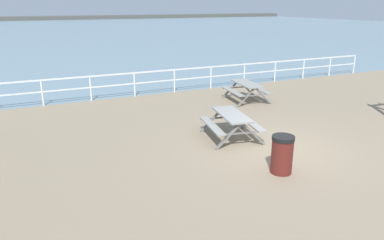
{
  "coord_description": "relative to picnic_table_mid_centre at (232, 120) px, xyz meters",
  "views": [
    {
      "loc": [
        -6.29,
        -7.76,
        3.96
      ],
      "look_at": [
        -2.13,
        1.21,
        0.8
      ],
      "focal_mm": 34.12,
      "sensor_mm": 36.0,
      "label": 1
    }
  ],
  "objects": [
    {
      "name": "litter_bin",
      "position": [
        -0.14,
        -2.62,
        -0.1
      ],
      "size": [
        0.55,
        0.55,
        0.95
      ],
      "color": "#591E19",
      "rests_on": "ground"
    },
    {
      "name": "distant_shoreline",
      "position": [
        0.74,
        94.41,
        -0.58
      ],
      "size": [
        142.0,
        6.0,
        1.8
      ],
      "primitive_type": "cube",
      "color": "#4C4C47",
      "rests_on": "ground"
    },
    {
      "name": "ground_plane",
      "position": [
        0.74,
        -1.34,
        -0.68
      ],
      "size": [
        30.0,
        24.0,
        0.2
      ],
      "primitive_type": "cube",
      "color": "gray"
    },
    {
      "name": "picnic_table_far_right",
      "position": [
        2.9,
        3.64,
        0.0
      ],
      "size": [
        1.73,
        1.97,
        0.8
      ],
      "rotation": [
        0.0,
        0.0,
        1.45
      ],
      "color": "gray",
      "rests_on": "ground"
    },
    {
      "name": "picnic_table_mid_centre",
      "position": [
        0.0,
        0.0,
        0.0
      ],
      "size": [
        1.8,
        2.03,
        0.8
      ],
      "rotation": [
        0.0,
        0.0,
        1.4
      ],
      "color": "gray",
      "rests_on": "ground"
    },
    {
      "name": "sea_band",
      "position": [
        0.74,
        51.41,
        -0.58
      ],
      "size": [
        142.0,
        90.0,
        0.01
      ],
      "primitive_type": "cube",
      "color": "gray",
      "rests_on": "ground"
    },
    {
      "name": "seaward_railing",
      "position": [
        0.74,
        6.41,
        0.17
      ],
      "size": [
        23.07,
        0.07,
        1.08
      ],
      "color": "white",
      "rests_on": "ground"
    }
  ]
}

